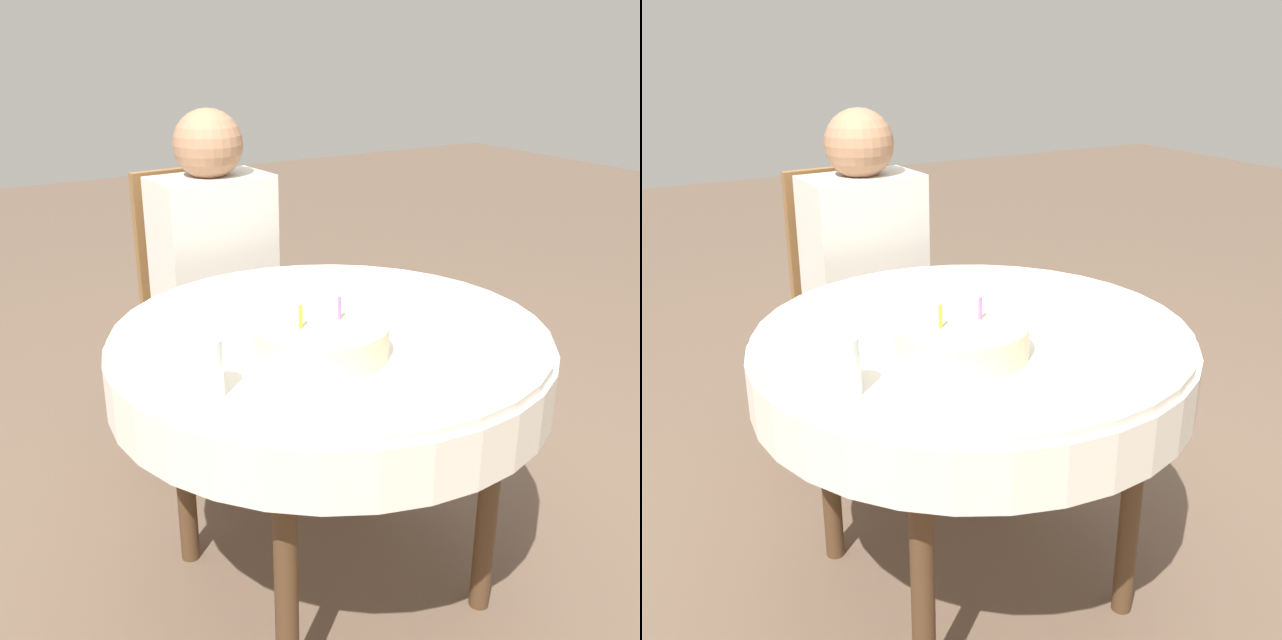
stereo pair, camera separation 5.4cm
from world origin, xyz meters
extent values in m
plane|color=brown|center=(0.00, 0.00, 0.00)|extent=(12.00, 12.00, 0.00)
cylinder|color=silver|center=(0.00, 0.00, 0.71)|extent=(1.00, 1.00, 0.02)
cylinder|color=silver|center=(0.00, 0.00, 0.63)|extent=(1.02, 1.02, 0.13)
cylinder|color=#4C331E|center=(-0.28, -0.28, 0.35)|extent=(0.05, 0.05, 0.70)
cylinder|color=#4C331E|center=(0.28, -0.28, 0.35)|extent=(0.05, 0.05, 0.70)
cylinder|color=#4C331E|center=(-0.28, 0.28, 0.35)|extent=(0.05, 0.05, 0.70)
cylinder|color=#4C331E|center=(0.28, 0.28, 0.35)|extent=(0.05, 0.05, 0.70)
cube|color=brown|center=(0.04, 0.75, 0.44)|extent=(0.42, 0.42, 0.04)
cube|color=brown|center=(0.03, 0.93, 0.70)|extent=(0.36, 0.05, 0.49)
cylinder|color=brown|center=(-0.12, 0.57, 0.21)|extent=(0.04, 0.04, 0.42)
cylinder|color=brown|center=(0.22, 0.59, 0.21)|extent=(0.04, 0.04, 0.42)
cylinder|color=brown|center=(-0.14, 0.91, 0.21)|extent=(0.04, 0.04, 0.42)
cylinder|color=brown|center=(0.21, 0.93, 0.21)|extent=(0.04, 0.04, 0.42)
cylinder|color=#9E7051|center=(-0.04, 0.59, 0.23)|extent=(0.09, 0.09, 0.45)
cylinder|color=#9E7051|center=(0.14, 0.60, 0.23)|extent=(0.09, 0.09, 0.45)
cube|color=beige|center=(0.04, 0.75, 0.70)|extent=(0.37, 0.23, 0.49)
sphere|color=#9E7051|center=(0.04, 0.75, 1.04)|extent=(0.21, 0.21, 0.21)
cube|color=white|center=(-0.10, -0.13, 0.72)|extent=(0.33, 0.33, 0.00)
cylinder|color=beige|center=(-0.10, -0.13, 0.75)|extent=(0.28, 0.28, 0.07)
cylinder|color=#D166B2|center=(-0.05, -0.12, 0.81)|extent=(0.01, 0.01, 0.05)
cylinder|color=gold|center=(-0.15, -0.12, 0.81)|extent=(0.01, 0.01, 0.05)
cylinder|color=silver|center=(-0.38, -0.17, 0.77)|extent=(0.07, 0.07, 0.12)
camera|label=1|loc=(-0.85, -1.35, 1.35)|focal=42.00mm
camera|label=2|loc=(-0.81, -1.38, 1.35)|focal=42.00mm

